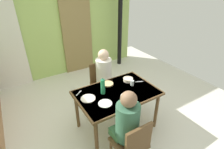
# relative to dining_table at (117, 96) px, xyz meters

# --- Properties ---
(ground_plane) EXTENTS (6.00, 6.00, 0.00)m
(ground_plane) POSITION_rel_dining_table_xyz_m (-0.21, 0.22, -0.66)
(ground_plane) COLOR silver
(wall_back) EXTENTS (4.52, 0.10, 2.85)m
(wall_back) POSITION_rel_dining_table_xyz_m (-0.21, 2.53, 0.76)
(wall_back) COLOR #A9CA69
(wall_back) RESTS_ON ground_plane
(door_wooden) EXTENTS (0.80, 0.05, 2.00)m
(door_wooden) POSITION_rel_dining_table_xyz_m (0.35, 2.45, 0.34)
(door_wooden) COLOR olive
(door_wooden) RESTS_ON ground_plane
(stove_pipe_column) EXTENTS (0.12, 0.12, 2.85)m
(stove_pipe_column) POSITION_rel_dining_table_xyz_m (1.53, 2.18, 0.76)
(stove_pipe_column) COLOR black
(stove_pipe_column) RESTS_ON ground_plane
(dining_table) EXTENTS (1.29, 0.85, 0.74)m
(dining_table) POSITION_rel_dining_table_xyz_m (0.00, 0.00, 0.00)
(dining_table) COLOR brown
(dining_table) RESTS_ON ground_plane
(chair_near_diner) EXTENTS (0.40, 0.40, 0.87)m
(chair_near_diner) POSITION_rel_dining_table_xyz_m (-0.28, -0.78, -0.16)
(chair_near_diner) COLOR brown
(chair_near_diner) RESTS_ON ground_plane
(chair_far_diner) EXTENTS (0.40, 0.40, 0.87)m
(chair_far_diner) POSITION_rel_dining_table_xyz_m (0.13, 0.78, -0.16)
(chair_far_diner) COLOR brown
(chair_far_diner) RESTS_ON ground_plane
(person_near_diner) EXTENTS (0.30, 0.37, 0.77)m
(person_near_diner) POSITION_rel_dining_table_xyz_m (-0.28, -0.64, 0.12)
(person_near_diner) COLOR #3D6E46
(person_near_diner) RESTS_ON ground_plane
(person_far_diner) EXTENTS (0.30, 0.37, 0.77)m
(person_far_diner) POSITION_rel_dining_table_xyz_m (0.13, 0.64, 0.12)
(person_far_diner) COLOR white
(person_far_diner) RESTS_ON ground_plane
(water_bottle_green_near) EXTENTS (0.07, 0.07, 0.28)m
(water_bottle_green_near) POSITION_rel_dining_table_xyz_m (-0.21, 0.09, 0.21)
(water_bottle_green_near) COLOR #248651
(water_bottle_green_near) RESTS_ON dining_table
(serving_bowl_center) EXTENTS (0.17, 0.17, 0.05)m
(serving_bowl_center) POSITION_rel_dining_table_xyz_m (0.36, 0.19, 0.11)
(serving_bowl_center) COLOR beige
(serving_bowl_center) RESTS_ON dining_table
(dinner_plate_near_left) EXTENTS (0.21, 0.21, 0.01)m
(dinner_plate_near_left) POSITION_rel_dining_table_xyz_m (0.06, -0.19, 0.08)
(dinner_plate_near_left) COLOR white
(dinner_plate_near_left) RESTS_ON dining_table
(dinner_plate_near_right) EXTENTS (0.22, 0.22, 0.01)m
(dinner_plate_near_right) POSITION_rel_dining_table_xyz_m (-0.47, 0.08, 0.08)
(dinner_plate_near_right) COLOR white
(dinner_plate_near_right) RESTS_ON dining_table
(dinner_plate_far_center) EXTENTS (0.20, 0.20, 0.01)m
(dinner_plate_far_center) POSITION_rel_dining_table_xyz_m (-0.31, -0.16, 0.08)
(dinner_plate_far_center) COLOR white
(dinner_plate_far_center) RESTS_ON dining_table
(drinking_glass_by_near_diner) EXTENTS (0.06, 0.06, 0.09)m
(drinking_glass_by_near_diner) POSITION_rel_dining_table_xyz_m (0.33, 0.04, 0.12)
(drinking_glass_by_near_diner) COLOR silver
(drinking_glass_by_near_diner) RESTS_ON dining_table
(bread_plate_sliced) EXTENTS (0.19, 0.19, 0.02)m
(bread_plate_sliced) POSITION_rel_dining_table_xyz_m (-0.00, 0.28, 0.09)
(bread_plate_sliced) COLOR #DBB77A
(bread_plate_sliced) RESTS_ON dining_table
(cutlery_knife_near) EXTENTS (0.14, 0.07, 0.00)m
(cutlery_knife_near) POSITION_rel_dining_table_xyz_m (0.50, 0.06, 0.08)
(cutlery_knife_near) COLOR silver
(cutlery_knife_near) RESTS_ON dining_table
(cutlery_fork_near) EXTENTS (0.13, 0.10, 0.00)m
(cutlery_fork_near) POSITION_rel_dining_table_xyz_m (-0.54, 0.29, 0.08)
(cutlery_fork_near) COLOR silver
(cutlery_fork_near) RESTS_ON dining_table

